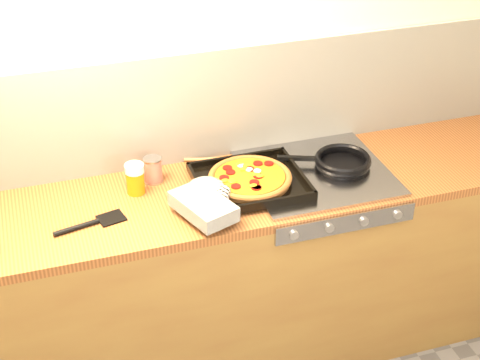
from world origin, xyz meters
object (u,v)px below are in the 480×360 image
object	(u,v)px
frying_pan	(341,161)
juice_glass	(135,178)
pizza_on_tray	(237,185)
tomato_can	(153,170)

from	to	relation	value
frying_pan	juice_glass	distance (m)	0.88
frying_pan	juice_glass	world-z (taller)	juice_glass
frying_pan	juice_glass	size ratio (longest dim) A/B	3.24
pizza_on_tray	juice_glass	size ratio (longest dim) A/B	4.44
pizza_on_tray	tomato_can	distance (m)	0.37
frying_pan	tomato_can	size ratio (longest dim) A/B	3.84
pizza_on_tray	tomato_can	world-z (taller)	tomato_can
tomato_can	juice_glass	world-z (taller)	juice_glass
pizza_on_tray	juice_glass	xyz separation A→B (m)	(-0.39, 0.14, 0.02)
pizza_on_tray	tomato_can	size ratio (longest dim) A/B	5.27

